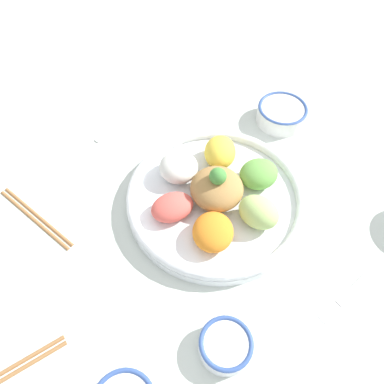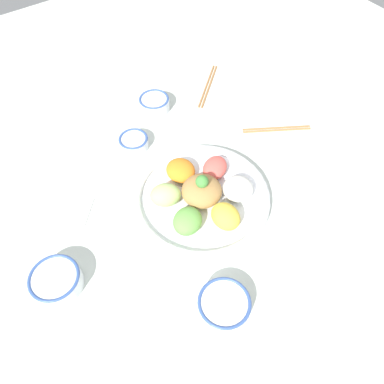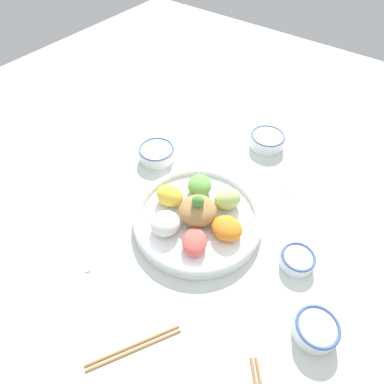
% 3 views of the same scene
% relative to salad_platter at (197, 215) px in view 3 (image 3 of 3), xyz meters
% --- Properties ---
extents(ground_plane, '(2.40, 2.40, 0.00)m').
position_rel_salad_platter_xyz_m(ground_plane, '(-0.02, 0.00, -0.03)').
color(ground_plane, silver).
extents(salad_platter, '(0.35, 0.35, 0.10)m').
position_rel_salad_platter_xyz_m(salad_platter, '(0.00, 0.00, 0.00)').
color(salad_platter, white).
rests_on(salad_platter, ground_plane).
extents(sauce_bowl_red, '(0.08, 0.08, 0.03)m').
position_rel_salad_platter_xyz_m(sauce_bowl_red, '(-0.04, 0.27, -0.01)').
color(sauce_bowl_red, white).
rests_on(sauce_bowl_red, ground_plane).
extents(rice_bowl_blue, '(0.11, 0.11, 0.04)m').
position_rel_salad_platter_xyz_m(rice_bowl_blue, '(-0.39, 0.00, -0.00)').
color(rice_bowl_blue, white).
rests_on(rice_bowl_blue, ground_plane).
extents(sauce_bowl_dark, '(0.11, 0.11, 0.04)m').
position_rel_salad_platter_xyz_m(sauce_bowl_dark, '(-0.12, -0.25, -0.00)').
color(sauce_bowl_dark, white).
rests_on(sauce_bowl_dark, ground_plane).
extents(rice_bowl_plain, '(0.09, 0.09, 0.04)m').
position_rel_salad_platter_xyz_m(rice_bowl_plain, '(0.09, 0.37, -0.00)').
color(rice_bowl_plain, white).
rests_on(rice_bowl_plain, ground_plane).
extents(chopsticks_pair_near, '(0.18, 0.12, 0.01)m').
position_rel_salad_platter_xyz_m(chopsticks_pair_near, '(0.34, 0.09, -0.02)').
color(chopsticks_pair_near, '#9E6B3D').
rests_on(chopsticks_pair_near, ground_plane).
extents(serving_spoon_main, '(0.11, 0.11, 0.01)m').
position_rel_salad_platter_xyz_m(serving_spoon_main, '(-0.23, 0.18, -0.02)').
color(serving_spoon_main, white).
rests_on(serving_spoon_main, ground_plane).
extents(serving_spoon_extra, '(0.09, 0.11, 0.01)m').
position_rel_salad_platter_xyz_m(serving_spoon_extra, '(0.24, -0.19, -0.02)').
color(serving_spoon_extra, white).
rests_on(serving_spoon_extra, ground_plane).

